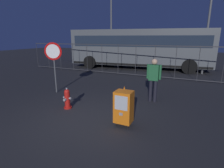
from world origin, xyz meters
TOP-DOWN VIEW (x-y plane):
  - ground_plane at (0.00, 0.00)m, footprint 60.00×60.00m
  - fire_hydrant at (-1.15, 0.60)m, footprint 0.33×0.31m
  - newspaper_box_primary at (1.11, 0.21)m, footprint 0.48×0.42m
  - stop_sign at (-2.82, 1.90)m, footprint 0.71×0.31m
  - pedestrian at (1.43, 2.53)m, footprint 0.55×0.22m
  - traffic_cone at (0.31, 2.37)m, footprint 0.36×0.36m
  - fence_barrier at (0.00, 6.74)m, footprint 18.03×0.04m
  - bus_near at (-1.29, 9.74)m, footprint 10.73×3.77m
  - street_light_near_left at (3.33, 9.34)m, footprint 0.32×0.32m
  - street_light_near_right at (-3.83, 10.05)m, footprint 0.32×0.32m

SIDE VIEW (x-z plane):
  - ground_plane at x=0.00m, z-range 0.00..0.00m
  - traffic_cone at x=0.31m, z-range -0.01..0.52m
  - fire_hydrant at x=-1.15m, z-range -0.02..0.72m
  - newspaper_box_primary at x=1.11m, z-range 0.06..1.08m
  - pedestrian at x=1.43m, z-range 0.11..1.78m
  - fence_barrier at x=0.00m, z-range 0.02..2.02m
  - stop_sign at x=-2.82m, z-range 0.49..2.72m
  - bus_near at x=-1.29m, z-range 0.21..3.21m
  - street_light_near_left at x=3.33m, z-range 0.57..8.49m
  - street_light_near_right at x=-3.83m, z-range 0.58..9.04m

